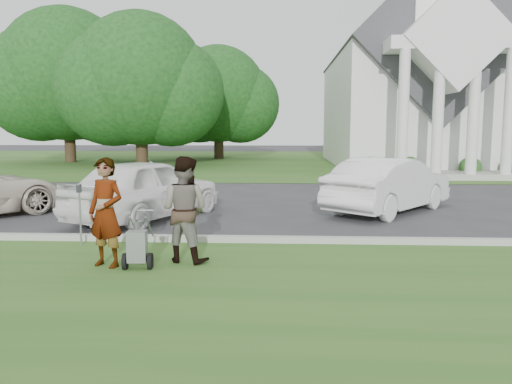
# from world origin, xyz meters

# --- Properties ---
(ground) EXTENTS (120.00, 120.00, 0.00)m
(ground) POSITION_xyz_m (0.00, 0.00, 0.00)
(ground) COLOR #333335
(ground) RESTS_ON ground
(grass_strip) EXTENTS (80.00, 7.00, 0.01)m
(grass_strip) POSITION_xyz_m (0.00, -3.00, 0.01)
(grass_strip) COLOR #2C5A1F
(grass_strip) RESTS_ON ground
(church_lawn) EXTENTS (80.00, 30.00, 0.01)m
(church_lawn) POSITION_xyz_m (0.00, 27.00, 0.01)
(church_lawn) COLOR #2C5A1F
(church_lawn) RESTS_ON ground
(curb) EXTENTS (80.00, 0.18, 0.15)m
(curb) POSITION_xyz_m (0.00, 0.55, 0.07)
(curb) COLOR #9E9E93
(curb) RESTS_ON ground
(church) EXTENTS (9.19, 19.00, 24.10)m
(church) POSITION_xyz_m (9.00, 23.11, 5.94)
(church) COLOR white
(church) RESTS_ON ground
(tree_left) EXTENTS (10.63, 8.40, 9.71)m
(tree_left) POSITION_xyz_m (-8.01, 21.99, 5.11)
(tree_left) COLOR #332316
(tree_left) RESTS_ON ground
(tree_far) EXTENTS (11.64, 9.20, 10.73)m
(tree_far) POSITION_xyz_m (-14.01, 24.99, 5.69)
(tree_far) COLOR #332316
(tree_far) RESTS_ON ground
(tree_back) EXTENTS (9.61, 7.60, 8.89)m
(tree_back) POSITION_xyz_m (-4.01, 29.99, 4.73)
(tree_back) COLOR #332316
(tree_back) RESTS_ON ground
(striping_cart) EXTENTS (0.52, 1.01, 0.92)m
(striping_cart) POSITION_xyz_m (-1.52, -1.55, 0.39)
(striping_cart) COLOR black
(striping_cart) RESTS_ON ground
(person_left) EXTENTS (0.82, 0.68, 1.92)m
(person_left) POSITION_xyz_m (-2.10, -1.41, 0.96)
(person_left) COLOR #999999
(person_left) RESTS_ON ground
(person_right) EXTENTS (1.11, 0.97, 1.92)m
(person_right) POSITION_xyz_m (-0.80, -1.01, 0.96)
(person_right) COLOR #999999
(person_right) RESTS_ON ground
(parking_meter_near) EXTENTS (0.09, 0.08, 1.29)m
(parking_meter_near) POSITION_xyz_m (-3.22, 0.19, 0.82)
(parking_meter_near) COLOR gray
(parking_meter_near) RESTS_ON ground
(car_b) EXTENTS (3.82, 5.24, 1.66)m
(car_b) POSITION_xyz_m (-2.65, 3.25, 0.83)
(car_b) COLOR white
(car_b) RESTS_ON ground
(car_d) EXTENTS (4.37, 4.79, 1.59)m
(car_d) POSITION_xyz_m (4.12, 4.73, 0.79)
(car_d) COLOR white
(car_d) RESTS_ON ground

